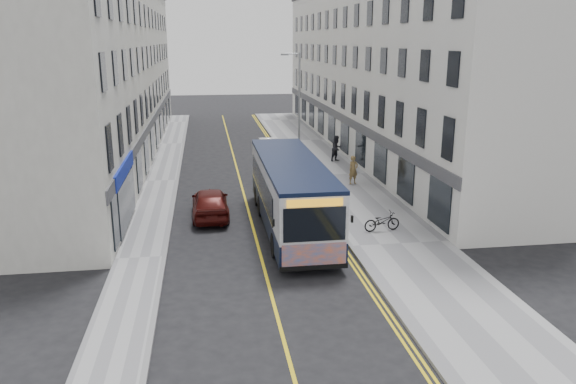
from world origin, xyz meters
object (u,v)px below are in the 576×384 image
object	(u,v)px
car_maroon	(210,203)
pedestrian_near	(353,170)
car_white	(268,147)
bicycle	(382,221)
city_bus	(291,192)
pedestrian_far	(337,148)
streetlamp	(298,107)

from	to	relation	value
car_maroon	pedestrian_near	bearing A→B (deg)	-150.39
pedestrian_near	car_white	distance (m)	11.03
car_maroon	bicycle	bearing A→B (deg)	154.54
car_white	car_maroon	world-z (taller)	car_maroon
city_bus	pedestrian_far	bearing A→B (deg)	68.57
streetlamp	pedestrian_far	world-z (taller)	streetlamp
pedestrian_far	car_maroon	distance (m)	15.18
car_white	car_maroon	bearing A→B (deg)	-107.50
car_white	bicycle	bearing A→B (deg)	-80.91
pedestrian_near	car_maroon	world-z (taller)	pedestrian_near
bicycle	pedestrian_near	world-z (taller)	pedestrian_near
bicycle	pedestrian_near	distance (m)	8.91
streetlamp	pedestrian_far	distance (m)	5.09
bicycle	streetlamp	bearing A→B (deg)	0.89
streetlamp	bicycle	world-z (taller)	streetlamp
city_bus	bicycle	bearing A→B (deg)	-16.65
pedestrian_far	car_maroon	size ratio (longest dim) A/B	0.42
car_white	city_bus	bearing A→B (deg)	-93.45
streetlamp	car_maroon	bearing A→B (deg)	-122.15
bicycle	pedestrian_near	xyz separation A→B (m)	(0.96, 8.84, 0.42)
pedestrian_far	pedestrian_near	bearing A→B (deg)	-126.48
streetlamp	car_white	distance (m)	6.87
city_bus	car_white	bearing A→B (deg)	86.94
city_bus	pedestrian_near	size ratio (longest dim) A/B	6.58
bicycle	car_maroon	xyz separation A→B (m)	(-7.92, 3.66, 0.19)
city_bus	car_white	distance (m)	17.89
pedestrian_near	car_maroon	xyz separation A→B (m)	(-8.88, -5.18, -0.23)
pedestrian_far	car_maroon	bearing A→B (deg)	-160.29
bicycle	pedestrian_far	bearing A→B (deg)	-11.98
pedestrian_far	streetlamp	bearing A→B (deg)	-179.15
car_maroon	streetlamp	bearing A→B (deg)	-122.79
streetlamp	pedestrian_near	world-z (taller)	streetlamp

